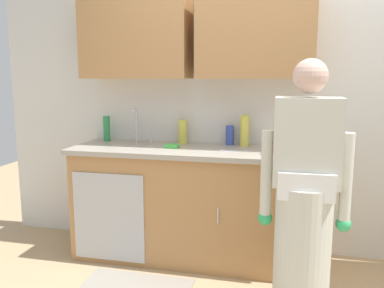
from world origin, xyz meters
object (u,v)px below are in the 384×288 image
(cup_by_sink, at_px, (270,148))
(knife_on_counter, at_px, (235,151))
(bottle_cleaner_spray, at_px, (107,129))
(sponge, at_px, (172,146))
(bottle_water_short, at_px, (244,131))
(bottle_soap, at_px, (230,135))
(sink, at_px, (135,147))
(bottle_water_tall, at_px, (183,132))
(person_at_sink, at_px, (304,216))

(cup_by_sink, height_order, knife_on_counter, cup_by_sink)
(bottle_cleaner_spray, relative_size, knife_on_counter, 0.94)
(sponge, bearing_deg, bottle_water_short, 21.98)
(bottle_water_short, relative_size, knife_on_counter, 1.07)
(bottle_soap, bearing_deg, sink, -163.50)
(sink, height_order, bottle_water_short, sink)
(bottle_cleaner_spray, relative_size, cup_by_sink, 2.47)
(bottle_soap, xyz_separation_m, sponge, (-0.44, -0.26, -0.07))
(bottle_soap, height_order, knife_on_counter, bottle_soap)
(cup_by_sink, xyz_separation_m, sponge, (-0.80, 0.10, -0.03))
(sink, xyz_separation_m, bottle_water_tall, (0.36, 0.22, 0.12))
(bottle_water_tall, xyz_separation_m, bottle_cleaner_spray, (-0.70, -0.03, 0.01))
(person_at_sink, height_order, knife_on_counter, person_at_sink)
(person_at_sink, height_order, cup_by_sink, person_at_sink)
(sink, relative_size, sponge, 4.55)
(bottle_cleaner_spray, height_order, cup_by_sink, bottle_cleaner_spray)
(sink, bearing_deg, person_at_sink, -28.83)
(cup_by_sink, bearing_deg, sink, 173.43)
(bottle_water_short, height_order, knife_on_counter, bottle_water_short)
(bottle_water_short, bearing_deg, person_at_sink, -64.17)
(knife_on_counter, bearing_deg, bottle_water_short, -114.37)
(sponge, bearing_deg, person_at_sink, -34.89)
(bottle_water_tall, height_order, sponge, bottle_water_tall)
(person_at_sink, distance_m, knife_on_counter, 0.89)
(bottle_water_short, height_order, bottle_cleaner_spray, bottle_water_short)
(bottle_soap, xyz_separation_m, bottle_water_tall, (-0.41, -0.01, 0.02))
(sink, height_order, cup_by_sink, sink)
(bottle_water_tall, bearing_deg, person_at_sink, -43.98)
(bottle_water_short, distance_m, sponge, 0.62)
(bottle_water_tall, height_order, cup_by_sink, bottle_water_tall)
(bottle_soap, xyz_separation_m, bottle_water_short, (0.13, -0.03, 0.05))
(person_at_sink, height_order, bottle_soap, person_at_sink)
(cup_by_sink, distance_m, knife_on_counter, 0.29)
(person_at_sink, relative_size, bottle_water_short, 6.30)
(bottle_soap, xyz_separation_m, knife_on_counter, (0.08, -0.29, -0.08))
(bottle_water_short, bearing_deg, bottle_water_tall, 178.20)
(bottle_water_tall, height_order, bottle_water_short, bottle_water_short)
(bottle_water_tall, distance_m, cup_by_sink, 0.85)
(bottle_water_short, height_order, sponge, bottle_water_short)
(bottle_water_short, xyz_separation_m, sponge, (-0.57, -0.23, -0.11))
(bottle_cleaner_spray, bearing_deg, knife_on_counter, -11.64)
(bottle_water_short, distance_m, cup_by_sink, 0.41)
(bottle_soap, relative_size, knife_on_counter, 0.68)
(bottle_soap, distance_m, sponge, 0.52)
(bottle_water_short, distance_m, knife_on_counter, 0.30)
(person_at_sink, xyz_separation_m, bottle_soap, (-0.59, 0.98, 0.33))
(person_at_sink, distance_m, sponge, 1.28)
(person_at_sink, bearing_deg, sponge, 145.11)
(sink, bearing_deg, bottle_water_short, 12.47)
(bottle_water_tall, relative_size, sponge, 1.85)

